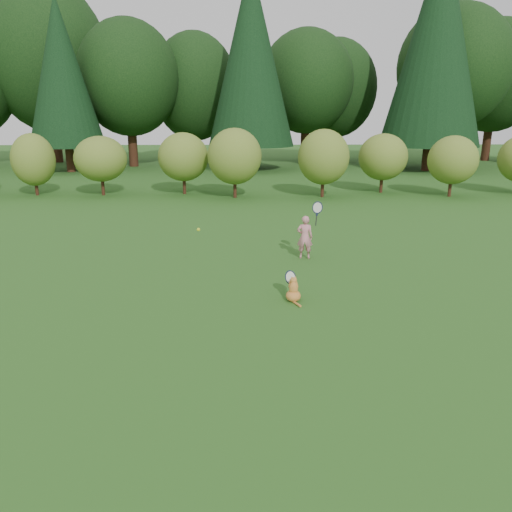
{
  "coord_description": "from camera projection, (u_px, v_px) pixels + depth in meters",
  "views": [
    {
      "loc": [
        -0.04,
        -8.73,
        3.42
      ],
      "look_at": [
        0.2,
        0.8,
        0.7
      ],
      "focal_mm": 35.0,
      "sensor_mm": 36.0,
      "label": 1
    }
  ],
  "objects": [
    {
      "name": "shrub_row",
      "position": [
        244.0,
        163.0,
        21.44
      ],
      "size": [
        28.0,
        3.0,
        2.8
      ],
      "primitive_type": null,
      "color": "olive",
      "rests_on": "ground"
    },
    {
      "name": "cat",
      "position": [
        293.0,
        288.0,
        9.42
      ],
      "size": [
        0.36,
        0.7,
        0.65
      ],
      "rotation": [
        0.0,
        0.0,
        -0.04
      ],
      "color": "#B77423",
      "rests_on": "ground"
    },
    {
      "name": "ground",
      "position": [
        246.0,
        304.0,
        9.33
      ],
      "size": [
        100.0,
        100.0,
        0.0
      ],
      "primitive_type": "plane",
      "color": "#1D4D15",
      "rests_on": "ground"
    },
    {
      "name": "woodland_backdrop",
      "position": [
        243.0,
        42.0,
        29.38
      ],
      "size": [
        48.0,
        10.0,
        15.0
      ],
      "primitive_type": null,
      "color": "black",
      "rests_on": "ground"
    },
    {
      "name": "child",
      "position": [
        305.0,
        236.0,
        12.12
      ],
      "size": [
        0.63,
        0.42,
        1.59
      ],
      "rotation": [
        0.0,
        0.0,
        3.0
      ],
      "color": "#D17D89",
      "rests_on": "ground"
    },
    {
      "name": "tennis_ball",
      "position": [
        198.0,
        230.0,
        10.8
      ],
      "size": [
        0.08,
        0.08,
        0.08
      ],
      "color": "#CCD719",
      "rests_on": "ground"
    }
  ]
}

